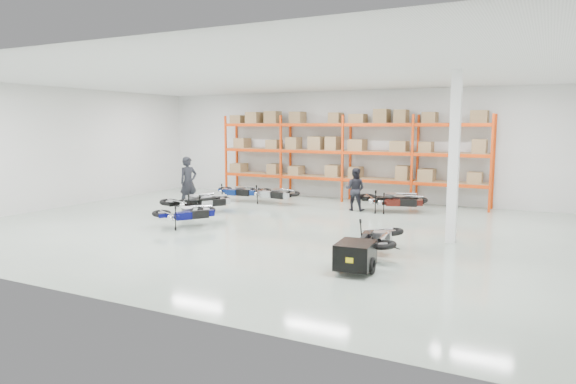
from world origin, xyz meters
The scene contains 14 objects.
room centered at (0.00, 0.00, 2.25)m, with size 18.00×18.00×18.00m.
pallet_rack centered at (0.00, 6.45, 2.26)m, with size 11.28×0.98×3.62m.
structural_column centered at (5.20, 0.50, 2.25)m, with size 0.25×0.25×4.50m, color white.
moto_blue_centre centered at (-2.40, -0.96, 0.52)m, with size 0.76×1.71×1.04m, color #070846, non-canonical shape.
moto_silver_left centered at (-3.29, 1.32, 0.51)m, with size 0.75×1.68×1.03m, color #AAABB0, non-canonical shape.
moto_black_far_left centered at (-3.53, 0.87, 0.59)m, with size 0.86×1.94×1.18m, color black, non-canonical shape.
moto_touring_right centered at (3.90, -1.76, 0.54)m, with size 0.79×1.78×1.09m, color black, non-canonical shape.
trailer centered at (3.90, -3.36, 0.38)m, with size 0.82×1.56×0.65m.
moto_back_a centered at (-3.86, 4.26, 0.53)m, with size 0.77×1.72×1.05m, color navy, non-canonical shape.
moto_back_b centered at (-2.17, 4.26, 0.54)m, with size 0.78×1.76×1.07m, color #A7ABB1, non-canonical shape.
moto_back_c centered at (2.38, 4.57, 0.59)m, with size 0.85×1.92×1.17m, color black, non-canonical shape.
moto_back_d centered at (2.72, 4.49, 0.54)m, with size 0.78×1.76×1.07m, color #3C100C, non-canonical shape.
person_left centered at (-4.57, 1.94, 0.96)m, with size 0.70×0.46×1.93m, color #212229.
person_back centered at (1.19, 4.20, 0.78)m, with size 0.76×0.59×1.56m, color black.
Camera 1 is at (7.40, -13.34, 3.09)m, focal length 32.00 mm.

